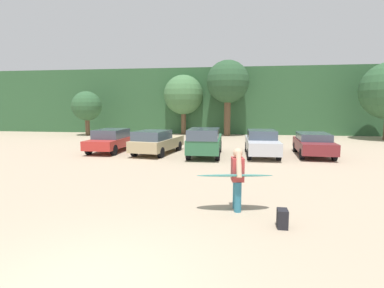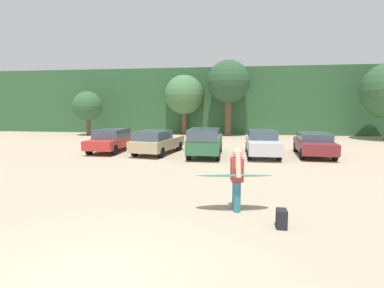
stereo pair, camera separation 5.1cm
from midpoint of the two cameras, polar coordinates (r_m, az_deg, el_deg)
name	(u,v)px [view 1 (the left image)]	position (r m, az deg, el deg)	size (l,w,h in m)	color
hillside_ridge	(219,102)	(37.36, 4.99, 7.88)	(108.00, 12.00, 6.78)	#2D5633
tree_center	(87,106)	(31.71, -19.16, 6.69)	(2.86, 2.86, 4.32)	brown
tree_center_right	(183,95)	(31.25, -1.66, 9.16)	(3.99, 3.99, 6.02)	brown
tree_ridge_back	(228,82)	(29.88, 6.66, 11.40)	(4.06, 4.06, 7.24)	brown
parked_car_red	(111,140)	(20.04, -14.93, 0.77)	(1.89, 4.41, 1.42)	#B72D28
parked_car_tan	(156,142)	(18.50, -6.76, 0.46)	(2.49, 4.67, 1.45)	tan
parked_car_forest_green	(205,141)	(17.45, 2.34, 0.51)	(1.90, 4.67, 1.65)	#2D6642
parked_car_silver	(262,143)	(18.19, 12.82, 0.26)	(1.81, 4.74, 1.49)	silver
parked_car_maroon	(313,143)	(19.06, 21.70, 0.10)	(2.07, 4.51, 1.32)	maroon
person_adult	(237,175)	(8.51, 8.32, -5.84)	(0.38, 0.85, 1.75)	teal
surfboard_teal	(235,176)	(8.39, 7.80, -5.88)	(2.14, 0.90, 0.22)	teal
backpack_dropped	(282,219)	(7.74, 16.38, -13.26)	(0.24, 0.34, 0.45)	black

